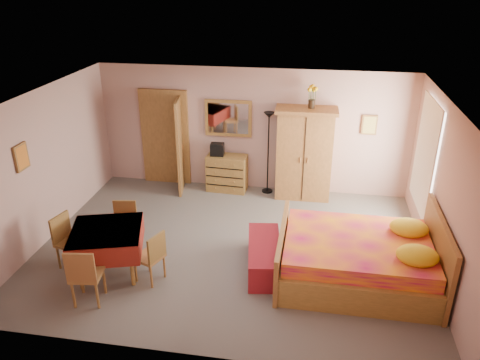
% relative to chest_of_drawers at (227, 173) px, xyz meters
% --- Properties ---
extents(floor, '(6.50, 6.50, 0.00)m').
position_rel_chest_of_drawers_xyz_m(floor, '(0.51, -2.25, -0.40)').
color(floor, slate).
rests_on(floor, ground).
extents(ceiling, '(6.50, 6.50, 0.00)m').
position_rel_chest_of_drawers_xyz_m(ceiling, '(0.51, -2.25, 2.20)').
color(ceiling, brown).
rests_on(ceiling, wall_back).
extents(wall_back, '(6.50, 0.10, 2.60)m').
position_rel_chest_of_drawers_xyz_m(wall_back, '(0.51, 0.25, 0.90)').
color(wall_back, tan).
rests_on(wall_back, floor).
extents(wall_front, '(6.50, 0.10, 2.60)m').
position_rel_chest_of_drawers_xyz_m(wall_front, '(0.51, -4.75, 0.90)').
color(wall_front, tan).
rests_on(wall_front, floor).
extents(wall_left, '(0.10, 5.00, 2.60)m').
position_rel_chest_of_drawers_xyz_m(wall_left, '(-2.74, -2.25, 0.90)').
color(wall_left, tan).
rests_on(wall_left, floor).
extents(wall_right, '(0.10, 5.00, 2.60)m').
position_rel_chest_of_drawers_xyz_m(wall_right, '(3.76, -2.25, 0.90)').
color(wall_right, tan).
rests_on(wall_right, floor).
extents(doorway, '(1.06, 0.12, 2.15)m').
position_rel_chest_of_drawers_xyz_m(doorway, '(-1.39, 0.22, 0.63)').
color(doorway, '#9E6B35').
rests_on(doorway, floor).
extents(window, '(0.08, 1.40, 1.95)m').
position_rel_chest_of_drawers_xyz_m(window, '(3.72, -1.05, 1.05)').
color(window, white).
rests_on(window, wall_right).
extents(picture_left, '(0.04, 0.32, 0.42)m').
position_rel_chest_of_drawers_xyz_m(picture_left, '(-2.71, -2.85, 1.30)').
color(picture_left, orange).
rests_on(picture_left, wall_left).
extents(picture_back, '(0.30, 0.04, 0.40)m').
position_rel_chest_of_drawers_xyz_m(picture_back, '(2.86, 0.22, 1.15)').
color(picture_back, '#D8BF59').
rests_on(picture_back, wall_back).
extents(chest_of_drawers, '(0.86, 0.47, 0.79)m').
position_rel_chest_of_drawers_xyz_m(chest_of_drawers, '(0.00, 0.00, 0.00)').
color(chest_of_drawers, olive).
rests_on(chest_of_drawers, floor).
extents(wall_mirror, '(0.98, 0.06, 0.78)m').
position_rel_chest_of_drawers_xyz_m(wall_mirror, '(0.00, 0.21, 1.15)').
color(wall_mirror, silver).
rests_on(wall_mirror, wall_back).
extents(stereo, '(0.29, 0.22, 0.26)m').
position_rel_chest_of_drawers_xyz_m(stereo, '(-0.20, 0.00, 0.53)').
color(stereo, black).
rests_on(stereo, chest_of_drawers).
extents(floor_lamp, '(0.27, 0.27, 1.76)m').
position_rel_chest_of_drawers_xyz_m(floor_lamp, '(0.87, 0.05, 0.49)').
color(floor_lamp, black).
rests_on(floor_lamp, floor).
extents(wardrobe, '(1.23, 0.65, 1.91)m').
position_rel_chest_of_drawers_xyz_m(wardrobe, '(1.61, -0.03, 0.56)').
color(wardrobe, '#AA7139').
rests_on(wardrobe, floor).
extents(sunflower_vase, '(0.18, 0.18, 0.46)m').
position_rel_chest_of_drawers_xyz_m(sunflower_vase, '(1.69, -0.02, 1.74)').
color(sunflower_vase, yellow).
rests_on(sunflower_vase, wardrobe).
extents(bed, '(2.41, 1.90, 1.11)m').
position_rel_chest_of_drawers_xyz_m(bed, '(2.55, -2.78, 0.16)').
color(bed, '#C11252').
rests_on(bed, floor).
extents(bench, '(0.68, 1.39, 0.45)m').
position_rel_chest_of_drawers_xyz_m(bench, '(1.13, -2.76, -0.17)').
color(bench, maroon).
rests_on(bench, floor).
extents(dining_table, '(1.30, 1.30, 0.77)m').
position_rel_chest_of_drawers_xyz_m(dining_table, '(-1.25, -3.26, -0.01)').
color(dining_table, maroon).
rests_on(dining_table, floor).
extents(chair_south, '(0.47, 0.47, 0.92)m').
position_rel_chest_of_drawers_xyz_m(chair_south, '(-1.25, -3.97, 0.06)').
color(chair_south, '#9B6834').
rests_on(chair_south, floor).
extents(chair_north, '(0.44, 0.44, 0.85)m').
position_rel_chest_of_drawers_xyz_m(chair_north, '(-1.25, -2.62, 0.03)').
color(chair_north, '#9C6234').
rests_on(chair_north, floor).
extents(chair_west, '(0.48, 0.48, 0.88)m').
position_rel_chest_of_drawers_xyz_m(chair_west, '(-1.90, -3.19, 0.04)').
color(chair_west, olive).
rests_on(chair_west, floor).
extents(chair_east, '(0.49, 0.49, 0.83)m').
position_rel_chest_of_drawers_xyz_m(chair_east, '(-0.56, -3.34, 0.02)').
color(chair_east, '#AD743A').
rests_on(chair_east, floor).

